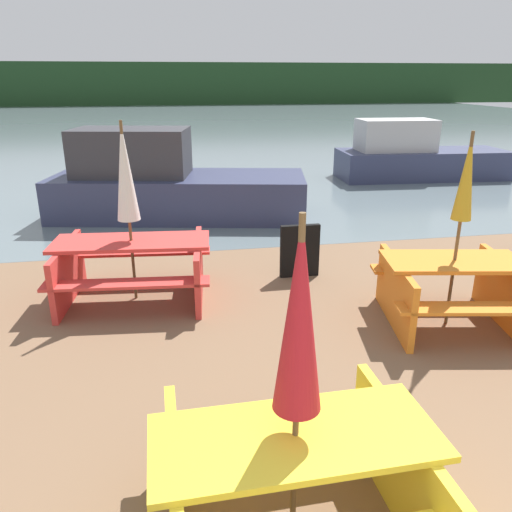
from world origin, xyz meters
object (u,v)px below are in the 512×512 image
object	(u,v)px
picnic_table_red	(133,263)
boat_second	(415,157)
umbrella_white	(125,173)
umbrella_gold	(466,180)
picnic_table_yellow	(294,473)
umbrella_crimson	(299,319)
picnic_table_orange	(451,286)
signboard	(300,251)
boat	(168,185)

from	to	relation	value
picnic_table_red	boat_second	xyz separation A→B (m)	(7.23, 6.85, 0.11)
picnic_table_red	umbrella_white	size ratio (longest dim) A/B	0.92
umbrella_gold	boat_second	size ratio (longest dim) A/B	0.46
picnic_table_yellow	umbrella_crimson	distance (m)	1.02
picnic_table_orange	boat_second	world-z (taller)	boat_second
umbrella_white	signboard	bearing A→B (deg)	9.15
picnic_table_red	signboard	xyz separation A→B (m)	(2.24, 0.36, -0.10)
picnic_table_red	boat_second	distance (m)	9.96
umbrella_gold	boat	size ratio (longest dim) A/B	0.41
picnic_table_yellow	umbrella_gold	bearing A→B (deg)	44.77
picnic_table_yellow	umbrella_gold	size ratio (longest dim) A/B	0.79
boat	picnic_table_orange	bearing A→B (deg)	-48.77
picnic_table_red	umbrella_white	xyz separation A→B (m)	(0.00, 0.00, 1.13)
picnic_table_yellow	picnic_table_orange	bearing A→B (deg)	44.77
umbrella_white	boat	size ratio (longest dim) A/B	0.42
picnic_table_yellow	signboard	xyz separation A→B (m)	(1.12, 4.08, -0.07)
picnic_table_red	signboard	distance (m)	2.27
umbrella_crimson	boat_second	world-z (taller)	umbrella_crimson
picnic_table_yellow	boat	world-z (taller)	boat
picnic_table_red	boat_second	world-z (taller)	boat_second
umbrella_white	boat_second	xyz separation A→B (m)	(7.23, 6.85, -1.02)
picnic_table_red	umbrella_gold	world-z (taller)	umbrella_gold
picnic_table_red	signboard	bearing A→B (deg)	9.15
picnic_table_red	boat	size ratio (longest dim) A/B	0.39
umbrella_white	signboard	distance (m)	2.58
picnic_table_yellow	picnic_table_red	distance (m)	3.89
picnic_table_yellow	boat	xyz separation A→B (m)	(-0.64, 7.70, 0.19)
picnic_table_orange	umbrella_crimson	xyz separation A→B (m)	(-2.42, -2.40, 1.01)
picnic_table_red	umbrella_crimson	size ratio (longest dim) A/B	0.99
picnic_table_red	boat	bearing A→B (deg)	83.11
picnic_table_orange	umbrella_white	size ratio (longest dim) A/B	0.78
picnic_table_yellow	picnic_table_red	bearing A→B (deg)	106.81
picnic_table_orange	umbrella_crimson	distance (m)	3.55
umbrella_crimson	umbrella_white	xyz separation A→B (m)	(-1.12, 3.72, 0.14)
umbrella_gold	umbrella_white	xyz separation A→B (m)	(-3.54, 1.32, -0.05)
picnic_table_yellow	picnic_table_red	size ratio (longest dim) A/B	0.84
picnic_table_red	boat_second	bearing A→B (deg)	43.44
picnic_table_yellow	umbrella_gold	xyz separation A→B (m)	(2.42, 2.40, 1.21)
picnic_table_red	umbrella_white	bearing A→B (deg)	0.00
picnic_table_yellow	signboard	bearing A→B (deg)	74.68
umbrella_crimson	signboard	world-z (taller)	umbrella_crimson
picnic_table_red	umbrella_gold	bearing A→B (deg)	-20.51
picnic_table_yellow	signboard	distance (m)	4.23
boat_second	signboard	bearing A→B (deg)	-124.36
umbrella_crimson	umbrella_white	size ratio (longest dim) A/B	0.93
picnic_table_yellow	boat	bearing A→B (deg)	94.78
picnic_table_orange	boat	distance (m)	6.12
umbrella_white	picnic_table_yellow	bearing A→B (deg)	-73.19
umbrella_white	picnic_table_orange	bearing A→B (deg)	-20.51
umbrella_white	signboard	xyz separation A→B (m)	(2.24, 0.36, -1.23)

